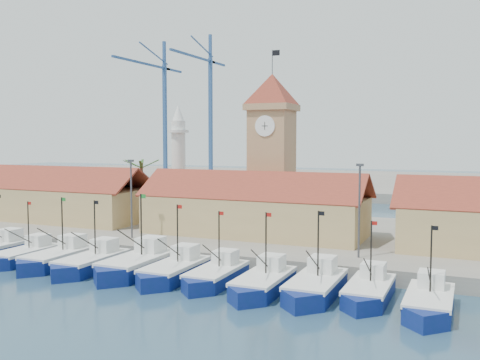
% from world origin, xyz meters
% --- Properties ---
extents(ground, '(400.00, 400.00, 0.00)m').
position_xyz_m(ground, '(0.00, 0.00, 0.00)').
color(ground, navy).
rests_on(ground, ground).
extents(quay, '(140.00, 32.00, 1.50)m').
position_xyz_m(quay, '(0.00, 24.00, 0.75)').
color(quay, gray).
rests_on(quay, ground).
extents(terminal, '(240.00, 80.00, 2.00)m').
position_xyz_m(terminal, '(0.00, 110.00, 1.00)').
color(terminal, gray).
rests_on(terminal, ground).
extents(boat_1, '(3.23, 8.85, 6.70)m').
position_xyz_m(boat_1, '(-18.83, 2.39, 0.69)').
color(boat_1, navy).
rests_on(boat_1, ground).
extents(boat_2, '(3.54, 9.71, 7.34)m').
position_xyz_m(boat_2, '(-14.41, 2.46, 0.76)').
color(boat_2, navy).
rests_on(boat_2, ground).
extents(boat_3, '(3.50, 9.59, 7.26)m').
position_xyz_m(boat_3, '(-10.07, 2.18, 0.75)').
color(boat_3, navy).
rests_on(boat_3, ground).
extents(boat_4, '(3.88, 10.63, 8.04)m').
position_xyz_m(boat_4, '(-5.28, 3.01, 0.83)').
color(boat_4, navy).
rests_on(boat_4, ground).
extents(boat_5, '(3.49, 9.56, 7.24)m').
position_xyz_m(boat_5, '(-0.98, 2.59, 0.75)').
color(boat_5, navy).
rests_on(boat_5, ground).
extents(boat_6, '(3.28, 8.99, 6.80)m').
position_xyz_m(boat_6, '(3.18, 2.82, 0.70)').
color(boat_6, navy).
rests_on(boat_6, ground).
extents(boat_7, '(3.41, 9.34, 7.07)m').
position_xyz_m(boat_7, '(7.97, 1.99, 0.73)').
color(boat_7, navy).
rests_on(boat_7, ground).
extents(boat_8, '(3.55, 9.73, 7.36)m').
position_xyz_m(boat_8, '(12.31, 2.59, 0.76)').
color(boat_8, navy).
rests_on(boat_8, ground).
extents(boat_9, '(3.22, 8.82, 6.67)m').
position_xyz_m(boat_9, '(16.51, 3.27, 0.69)').
color(boat_9, navy).
rests_on(boat_9, ground).
extents(boat_10, '(3.28, 9.00, 6.81)m').
position_xyz_m(boat_10, '(21.14, 1.88, 0.70)').
color(boat_10, navy).
rests_on(boat_10, ground).
extents(hall_left, '(31.20, 10.13, 7.61)m').
position_xyz_m(hall_left, '(-32.00, 20.00, 3.99)').
color(hall_left, tan).
rests_on(hall_left, quay).
extents(hall_center, '(27.04, 10.13, 7.61)m').
position_xyz_m(hall_center, '(0.00, 20.00, 3.99)').
color(hall_center, tan).
rests_on(hall_center, quay).
extents(clock_tower, '(5.80, 5.80, 22.70)m').
position_xyz_m(clock_tower, '(0.00, 26.00, 11.96)').
color(clock_tower, '#A88256').
rests_on(clock_tower, quay).
extents(minaret, '(3.00, 3.00, 16.30)m').
position_xyz_m(minaret, '(-15.00, 28.00, 9.73)').
color(minaret, silver).
rests_on(minaret, quay).
extents(palm_tree, '(5.60, 5.03, 8.39)m').
position_xyz_m(palm_tree, '(-20.00, 26.00, 6.25)').
color(palm_tree, brown).
rests_on(palm_tree, quay).
extents(lamp_posts, '(80.70, 0.25, 9.03)m').
position_xyz_m(lamp_posts, '(0.50, 12.00, 6.48)').
color(lamp_posts, '#3F3F44').
rests_on(lamp_posts, quay).
extents(crane_blue_far, '(1.00, 35.57, 40.45)m').
position_xyz_m(crane_blue_far, '(-62.50, 100.10, 24.68)').
color(crane_blue_far, '#2A4C80').
rests_on(crane_blue_far, terminal).
extents(crane_blue_near, '(1.00, 33.48, 42.60)m').
position_xyz_m(crane_blue_near, '(-49.97, 106.49, 25.71)').
color(crane_blue_near, '#2A4C80').
rests_on(crane_blue_near, terminal).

